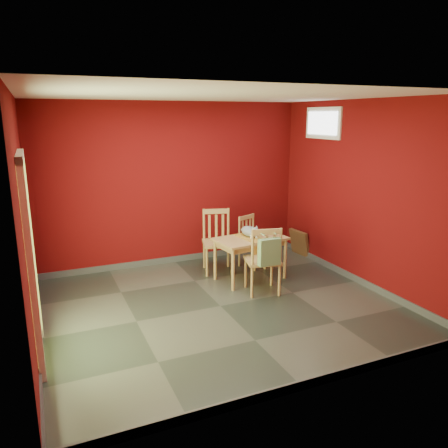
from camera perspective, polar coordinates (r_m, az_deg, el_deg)
name	(u,v)px	position (r m, az deg, el deg)	size (l,w,h in m)	color
ground	(220,306)	(5.91, -0.48, -10.66)	(4.50, 4.50, 0.00)	#2D342D
room_shell	(220,303)	(5.89, -0.48, -10.22)	(4.50, 4.50, 4.50)	#59090A
doorway	(29,255)	(4.74, -24.08, -3.69)	(0.06, 1.01, 2.13)	#B7D838
window	(323,123)	(7.36, 12.79, 12.73)	(0.05, 0.90, 0.50)	white
outlet_plate	(257,235)	(8.16, 4.36, -1.48)	(0.08, 0.01, 0.12)	silver
dining_table	(251,243)	(6.66, 3.49, -2.50)	(1.13, 0.75, 0.66)	#A6814D
table_runner	(253,242)	(6.57, 3.87, -2.39)	(0.35, 0.60, 0.29)	#A5792A
chair_far_left	(217,240)	(7.04, -0.86, -2.13)	(0.57, 0.57, 1.00)	#A6814D
chair_far_right	(252,241)	(7.31, 3.68, -2.19)	(0.52, 0.52, 0.85)	#A6814D
chair_near	(263,259)	(6.18, 5.17, -4.60)	(0.55, 0.55, 0.98)	#A6814D
tote_bag	(269,252)	(5.92, 5.95, -3.64)	(0.31, 0.19, 0.44)	#638B5C
cat	(249,229)	(6.71, 3.33, -0.71)	(0.22, 0.43, 0.21)	slate
picture_frame	(299,243)	(8.04, 9.82, -2.41)	(0.20, 0.47, 0.46)	brown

